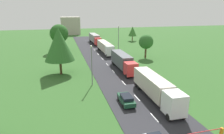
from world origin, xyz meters
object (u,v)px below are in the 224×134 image
at_px(truck_lead, 156,88).
at_px(distant_building, 70,26).
at_px(tree_pine, 59,34).
at_px(truck_third, 105,47).
at_px(tree_birch, 133,31).
at_px(truck_second, 123,61).
at_px(tree_maple, 59,44).
at_px(car_second, 126,99).
at_px(barrier_gate, 216,132).
at_px(tree_elm, 146,42).
at_px(truck_fourth, 95,38).
at_px(lamppost_third, 118,39).
at_px(lamppost_second, 92,63).

xyz_separation_m(truck_lead, distant_building, (-7.89, 92.15, 2.72)).
height_order(truck_lead, tree_pine, tree_pine).
xyz_separation_m(truck_third, tree_birch, (17.64, 22.13, 2.27)).
height_order(truck_second, distant_building, distant_building).
distance_m(tree_maple, tree_pine, 25.12).
bearing_deg(truck_lead, tree_birch, 73.22).
xyz_separation_m(tree_birch, tree_maple, (-32.04, -41.22, 2.34)).
height_order(car_second, tree_pine, tree_pine).
bearing_deg(tree_maple, barrier_gate, -59.31).
distance_m(truck_second, truck_third, 19.67).
height_order(car_second, distant_building, distant_building).
height_order(tree_maple, tree_elm, tree_maple).
bearing_deg(tree_birch, car_second, -111.04).
distance_m(truck_fourth, lamppost_third, 23.23).
relative_size(tree_birch, tree_pine, 0.70).
relative_size(truck_lead, barrier_gate, 2.95).
bearing_deg(tree_elm, truck_lead, -110.67).
xyz_separation_m(tree_birch, tree_elm, (-7.48, -31.59, 0.40)).
relative_size(truck_lead, tree_birch, 2.11).
xyz_separation_m(barrier_gate, tree_pine, (-16.50, 53.07, 5.43)).
distance_m(tree_elm, distant_building, 67.54).
bearing_deg(barrier_gate, tree_elm, 78.02).
relative_size(barrier_gate, lamppost_second, 0.61).
height_order(barrier_gate, tree_maple, tree_maple).
xyz_separation_m(barrier_gate, lamppost_second, (-10.91, 19.58, 3.60)).
relative_size(truck_second, car_second, 2.99).
relative_size(lamppost_second, tree_pine, 0.83).
relative_size(truck_third, tree_maple, 1.39).
xyz_separation_m(tree_elm, distant_building, (-18.11, 65.07, 0.10)).
bearing_deg(truck_lead, tree_maple, 129.42).
height_order(truck_third, tree_maple, tree_maple).
bearing_deg(distant_building, tree_birch, -52.61).
distance_m(tree_pine, distant_building, 50.01).
xyz_separation_m(tree_birch, tree_pine, (-31.95, -16.11, 1.77)).
height_order(tree_maple, distant_building, tree_maple).
distance_m(truck_lead, tree_birch, 61.33).
height_order(truck_third, tree_elm, tree_elm).
distance_m(truck_lead, tree_pine, 45.07).
distance_m(truck_second, lamppost_third, 17.04).
height_order(car_second, tree_elm, tree_elm).
height_order(car_second, tree_maple, tree_maple).
bearing_deg(truck_third, lamppost_third, -42.59).
relative_size(truck_lead, truck_second, 1.04).
bearing_deg(truck_lead, distant_building, 94.89).
bearing_deg(truck_fourth, tree_maple, -110.39).
bearing_deg(truck_fourth, truck_lead, -89.99).
relative_size(tree_birch, tree_elm, 0.94).
bearing_deg(truck_second, tree_birch, 66.96).
xyz_separation_m(truck_lead, tree_maple, (-14.35, 17.46, 4.56)).
height_order(truck_lead, truck_second, truck_second).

